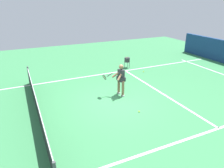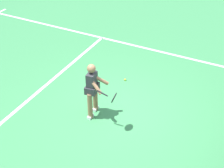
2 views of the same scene
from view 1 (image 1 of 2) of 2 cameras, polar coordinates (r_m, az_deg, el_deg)
ground_plane at (r=9.68m, az=0.72°, el=-4.58°), size 26.51×26.51×0.00m
service_line_marking at (r=10.88m, az=12.68°, el=-1.95°), size 7.21×0.10×0.01m
sideline_left_marking at (r=7.11m, az=13.83°, el=-16.48°), size 0.10×18.39×0.01m
sideline_right_marking at (r=12.76m, az=-6.25°, el=2.15°), size 0.10×18.39×0.01m
court_net at (r=8.73m, az=-19.86°, el=-5.86°), size 7.89×0.08×0.98m
tennis_player at (r=9.92m, az=2.31°, el=1.46°), size 0.73×1.00×1.55m
tennis_ball_near at (r=8.80m, az=7.44°, el=-7.49°), size 0.07×0.07×0.07m
tennis_ball_mid at (r=13.57m, az=8.65°, el=3.40°), size 0.07×0.07×0.07m
ball_hopper at (r=14.19m, az=4.16°, el=6.61°), size 0.36×0.36×0.74m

